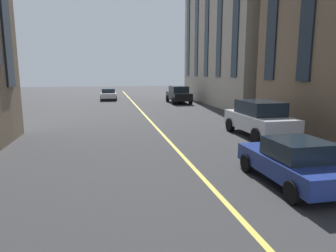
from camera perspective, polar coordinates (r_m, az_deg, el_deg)
lane_centre_line at (r=15.75m, az=-0.68°, el=-1.99°), size 80.00×0.16×0.01m
car_blue_near at (r=9.72m, az=22.99°, el=-6.32°), size 3.90×1.89×1.40m
car_silver_trailing at (r=37.85m, az=-11.36°, el=6.02°), size 4.40×1.95×1.37m
car_white_parked_a at (r=16.35m, az=17.09°, el=1.44°), size 4.70×2.14×1.88m
car_black_mid at (r=33.12m, az=2.05°, el=6.10°), size 4.70×2.14×1.88m
building_right_near at (r=34.82m, az=15.70°, el=21.70°), size 17.86×9.73×20.98m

